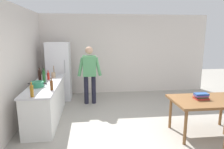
{
  "coord_description": "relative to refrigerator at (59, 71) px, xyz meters",
  "views": [
    {
      "loc": [
        -0.95,
        -3.93,
        2.06
      ],
      "look_at": [
        -0.37,
        1.15,
        1.01
      ],
      "focal_mm": 32.11,
      "sensor_mm": 36.0,
      "label": 1
    }
  ],
  "objects": [
    {
      "name": "bottle_wine_green",
      "position": [
        -0.15,
        -1.44,
        0.15
      ],
      "size": [
        0.08,
        0.08,
        0.34
      ],
      "color": "#1E5123",
      "rests_on": "kitchen_counter"
    },
    {
      "name": "dining_table",
      "position": [
        3.3,
        -2.7,
        -0.23
      ],
      "size": [
        1.4,
        0.9,
        0.75
      ],
      "color": "brown",
      "rests_on": "ground_plane"
    },
    {
      "name": "person",
      "position": [
        0.95,
        -0.55,
        0.08
      ],
      "size": [
        0.7,
        0.22,
        1.7
      ],
      "color": "#1E1E2D",
      "rests_on": "ground_plane"
    },
    {
      "name": "utensil_jar",
      "position": [
        -0.02,
        -0.93,
        0.08
      ],
      "size": [
        0.11,
        0.11,
        0.32
      ],
      "color": "tan",
      "rests_on": "kitchen_counter"
    },
    {
      "name": "bottle_beer_brown",
      "position": [
        0.16,
        -2.17,
        0.11
      ],
      "size": [
        0.06,
        0.06,
        0.26
      ],
      "color": "#5B3314",
      "rests_on": "kitchen_counter"
    },
    {
      "name": "refrigerator",
      "position": [
        0.0,
        0.0,
        0.0
      ],
      "size": [
        0.7,
        0.67,
        1.8
      ],
      "color": "white",
      "rests_on": "ground_plane"
    },
    {
      "name": "bottle_sauce_red",
      "position": [
        -0.1,
        -1.16,
        0.1
      ],
      "size": [
        0.06,
        0.06,
        0.24
      ],
      "color": "#B22319",
      "rests_on": "kitchen_counter"
    },
    {
      "name": "bottle_oil_amber",
      "position": [
        -0.13,
        -2.6,
        0.12
      ],
      "size": [
        0.06,
        0.06,
        0.28
      ],
      "color": "#996619",
      "rests_on": "kitchen_counter"
    },
    {
      "name": "cooking_pot",
      "position": [
        -0.21,
        -1.88,
        0.06
      ],
      "size": [
        0.4,
        0.28,
        0.12
      ],
      "color": "#2D845B",
      "rests_on": "kitchen_counter"
    },
    {
      "name": "ground_plane",
      "position": [
        1.9,
        -2.4,
        -0.9
      ],
      "size": [
        14.0,
        14.0,
        0.0
      ],
      "primitive_type": "plane",
      "color": "#9E998E"
    },
    {
      "name": "kitchen_counter",
      "position": [
        -0.1,
        -1.6,
        -0.45
      ],
      "size": [
        0.64,
        2.2,
        0.9
      ],
      "color": "white",
      "rests_on": "ground_plane"
    },
    {
      "name": "wall_left",
      "position": [
        -0.7,
        -2.2,
        0.45
      ],
      "size": [
        0.12,
        5.6,
        2.7
      ],
      "primitive_type": "cube",
      "color": "silver",
      "rests_on": "ground_plane"
    },
    {
      "name": "bottle_wine_dark",
      "position": [
        -0.28,
        -1.32,
        0.15
      ],
      "size": [
        0.08,
        0.08,
        0.34
      ],
      "color": "black",
      "rests_on": "kitchen_counter"
    },
    {
      "name": "wall_back",
      "position": [
        1.9,
        0.6,
        0.45
      ],
      "size": [
        6.4,
        0.12,
        2.7
      ],
      "primitive_type": "cube",
      "color": "silver",
      "rests_on": "ground_plane"
    },
    {
      "name": "book_stack",
      "position": [
        3.19,
        -2.66,
        -0.09
      ],
      "size": [
        0.28,
        0.2,
        0.12
      ],
      "color": "#B22D28",
      "rests_on": "dining_table"
    }
  ]
}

